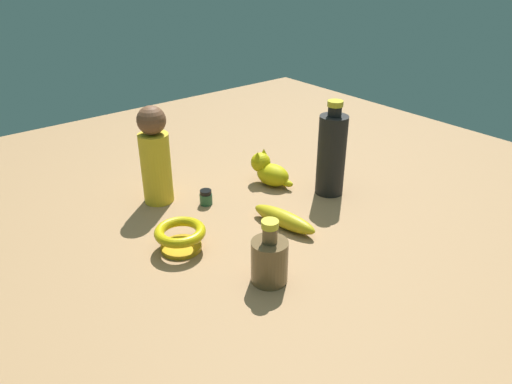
# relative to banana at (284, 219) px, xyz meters

# --- Properties ---
(ground) EXTENTS (2.00, 2.00, 0.00)m
(ground) POSITION_rel_banana_xyz_m (0.03, -0.07, -0.02)
(ground) COLOR #936D47
(banana) EXTENTS (0.07, 0.18, 0.04)m
(banana) POSITION_rel_banana_xyz_m (0.00, 0.00, 0.00)
(banana) COLOR #B5A116
(banana) RESTS_ON ground
(person_figure_adult) EXTENTS (0.10, 0.10, 0.26)m
(person_figure_adult) POSITION_rel_banana_xyz_m (0.17, -0.31, 0.10)
(person_figure_adult) COLOR gold
(person_figure_adult) RESTS_ON ground
(bottle_tall) EXTENTS (0.07, 0.07, 0.26)m
(bottle_tall) POSITION_rel_banana_xyz_m (-0.22, -0.06, 0.09)
(bottle_tall) COLOR black
(bottle_tall) RESTS_ON ground
(bottle_short) EXTENTS (0.07, 0.07, 0.14)m
(bottle_short) POSITION_rel_banana_xyz_m (0.16, 0.14, 0.03)
(bottle_short) COLOR brown
(bottle_short) RESTS_ON ground
(nail_polish_jar) EXTENTS (0.03, 0.03, 0.04)m
(nail_polish_jar) POSITION_rel_banana_xyz_m (0.08, -0.21, -0.00)
(nail_polish_jar) COLOR #265634
(nail_polish_jar) RESTS_ON ground
(bowl) EXTENTS (0.11, 0.11, 0.05)m
(bowl) POSITION_rel_banana_xyz_m (0.24, -0.08, 0.01)
(bowl) COLOR #BA8D15
(bowl) RESTS_ON ground
(cat_figurine) EXTENTS (0.09, 0.13, 0.09)m
(cat_figurine) POSITION_rel_banana_xyz_m (-0.12, -0.20, 0.02)
(cat_figurine) COLOR #B3A70C
(cat_figurine) RESTS_ON ground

